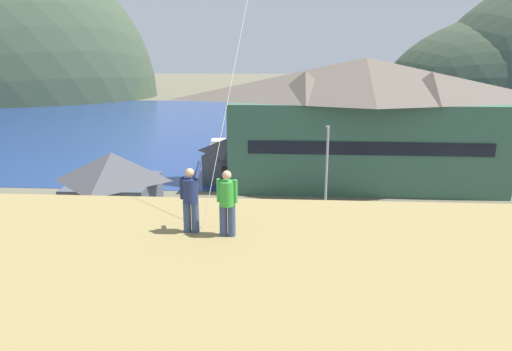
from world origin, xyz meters
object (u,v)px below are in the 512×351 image
Objects in this scene: storage_shed_near_lot at (114,193)px; parking_light_pole at (327,169)px; person_kite_flyer at (191,198)px; person_companion at (227,201)px; storage_shed_waterside at (235,157)px; parked_car_front_row_silver at (414,237)px; parked_car_lone_by_shed at (15,275)px; parked_car_mid_row_far at (448,279)px; parked_car_front_row_red at (287,231)px; parked_car_back_row_right at (279,265)px; wharf_dock at (249,154)px; moored_boat_outer_mooring at (277,147)px; parked_car_mid_row_near at (156,263)px; harbor_lodge at (363,120)px; moored_boat_wharfside at (219,151)px.

parking_light_pole is at bearing 11.35° from storage_shed_near_lot.
person_kite_flyer is 1.00m from person_companion.
person_companion is (3.39, -31.26, 5.75)m from storage_shed_waterside.
person_companion is (9.78, -17.12, 5.13)m from storage_shed_near_lot.
parked_car_lone_by_shed is at bearing -163.18° from parked_car_front_row_silver.
storage_shed_near_lot is 15.53m from storage_shed_waterside.
storage_shed_near_lot is at bearing 119.73° from person_companion.
parked_car_front_row_silver is at bearing 92.88° from parked_car_mid_row_far.
parked_car_front_row_silver is 7.65m from parked_car_front_row_red.
parked_car_front_row_red is 17.30m from person_companion.
parked_car_back_row_right and parked_car_front_row_silver have the same top height.
parking_light_pole reaches higher than wharf_dock.
storage_shed_near_lot is at bearing -110.19° from moored_boat_outer_mooring.
harbor_lodge is at bearing 55.62° from parked_car_mid_row_near.
person_kite_flyer is (-2.21, -10.71, 7.00)m from parked_car_back_row_right.
storage_shed_waterside reaches higher than moored_boat_outer_mooring.
parked_car_mid_row_far is (1.17, -20.66, -5.04)m from harbor_lodge.
wharf_dock is (0.47, 10.68, -1.94)m from storage_shed_waterside.
storage_shed_near_lot is 0.78× the size of moored_boat_wharfside.
moored_boat_outer_mooring is 1.35× the size of parked_car_back_row_right.
person_kite_flyer is at bearing -85.58° from storage_shed_waterside.
harbor_lodge is 16.14m from parked_car_front_row_silver.
harbor_lodge is 22.80m from storage_shed_near_lot.
parked_car_front_row_silver is (19.04, -1.87, -1.85)m from storage_shed_near_lot.
parked_car_mid_row_near is at bearing -99.35° from moored_boat_outer_mooring.
parked_car_mid_row_far is at bearing 2.78° from parked_car_lone_by_shed.
person_kite_flyer reaches higher than moored_boat_wharfside.
parking_light_pole is at bearing 71.14° from parked_car_back_row_right.
storage_shed_near_lot is at bearing -143.46° from harbor_lodge.
parked_car_mid_row_near is (-1.88, -20.62, -1.23)m from storage_shed_waterside.
storage_shed_waterside is 1.42× the size of parked_car_back_row_right.
parked_car_back_row_right is 13.00m from person_companion.
parked_car_back_row_right is (6.50, 0.27, 0.00)m from parked_car_mid_row_near.
person_kite_flyer is (5.48, -41.63, 7.34)m from moored_boat_wharfside.
parking_light_pole is 3.71× the size of person_kite_flyer.
parking_light_pole is at bearing -55.77° from storage_shed_waterside.
person_companion is (-1.63, -15.74, 6.98)m from parked_car_front_row_red.
wharf_dock is 42.50m from person_kite_flyer.
parked_car_front_row_red is (0.41, 4.84, 0.00)m from parked_car_back_row_right.
parked_car_lone_by_shed is at bearing -133.03° from harbor_lodge.
person_kite_flyer is (1.94, -41.75, 7.71)m from wharf_dock.
storage_shed_waterside is 25.00m from parked_car_mid_row_far.
parked_car_front_row_silver is at bearing 55.77° from person_kite_flyer.
parked_car_mid_row_near and parked_car_back_row_right have the same top height.
parked_car_mid_row_far is 9.83m from parked_car_front_row_red.
wharf_dock is at bearing 85.71° from parked_car_mid_row_near.
person_companion reaches higher than storage_shed_near_lot.
storage_shed_waterside is at bearing 84.78° from parked_car_mid_row_near.
parked_car_front_row_silver is at bearing -43.47° from parking_light_pole.
moored_boat_outer_mooring is 3.38× the size of person_companion.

